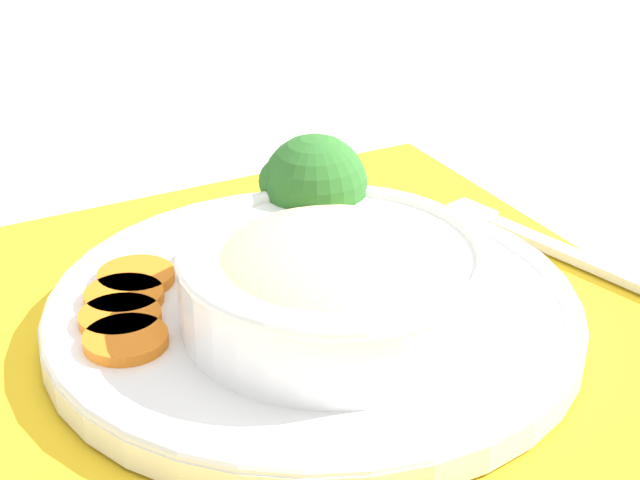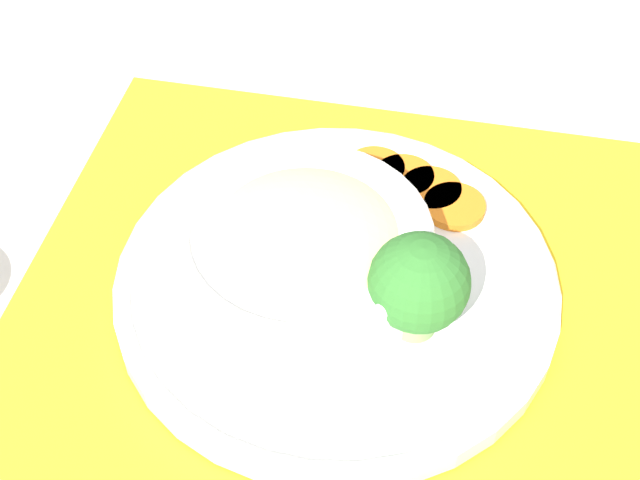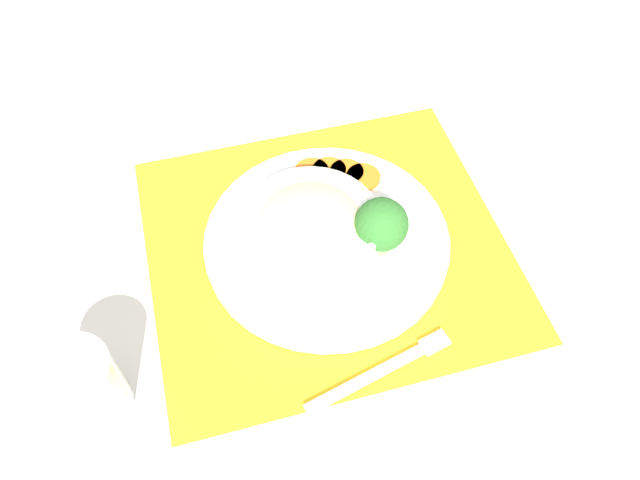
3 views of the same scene
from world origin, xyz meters
TOP-DOWN VIEW (x-y plane):
  - ground_plane at (0.00, 0.00)m, footprint 4.00×4.00m
  - placemat at (0.00, 0.00)m, footprint 0.45×0.48m
  - plate at (0.00, 0.00)m, footprint 0.31×0.31m
  - bowl at (-0.00, -0.02)m, footprint 0.17×0.17m
  - broccoli_floret at (0.04, 0.06)m, footprint 0.07×0.07m
  - carrot_slice_near at (-0.07, 0.08)m, footprint 0.05×0.05m
  - carrot_slice_middle at (-0.09, 0.06)m, footprint 0.05×0.05m
  - carrot_slice_far at (-0.10, 0.04)m, footprint 0.05×0.05m
  - carrot_slice_extra at (-0.11, 0.02)m, footprint 0.05×0.05m
  - fork at (0.18, 0.01)m, footprint 0.04×0.18m

SIDE VIEW (x-z plane):
  - ground_plane at x=0.00m, z-range 0.00..0.00m
  - placemat at x=0.00m, z-range 0.00..0.00m
  - fork at x=0.18m, z-range 0.00..0.01m
  - plate at x=0.00m, z-range 0.00..0.03m
  - carrot_slice_near at x=-0.07m, z-range 0.02..0.03m
  - carrot_slice_middle at x=-0.09m, z-range 0.02..0.03m
  - carrot_slice_far at x=-0.10m, z-range 0.02..0.03m
  - carrot_slice_extra at x=-0.11m, z-range 0.02..0.03m
  - bowl at x=0.00m, z-range 0.02..0.08m
  - broccoli_floret at x=0.04m, z-range 0.02..0.10m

